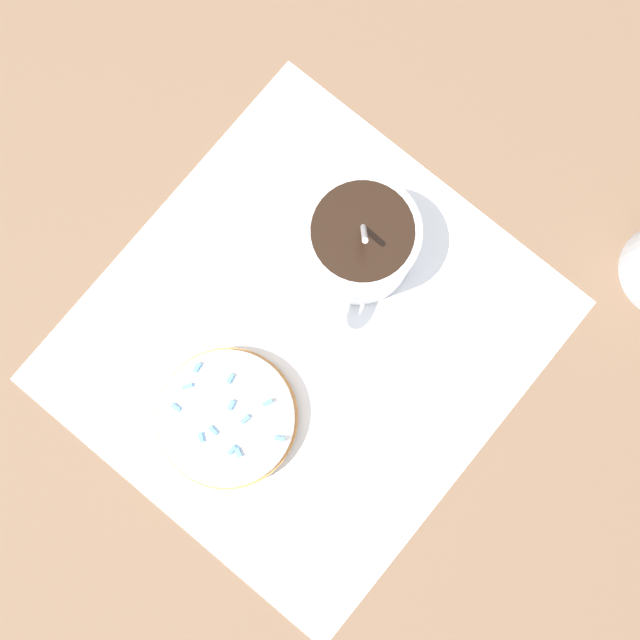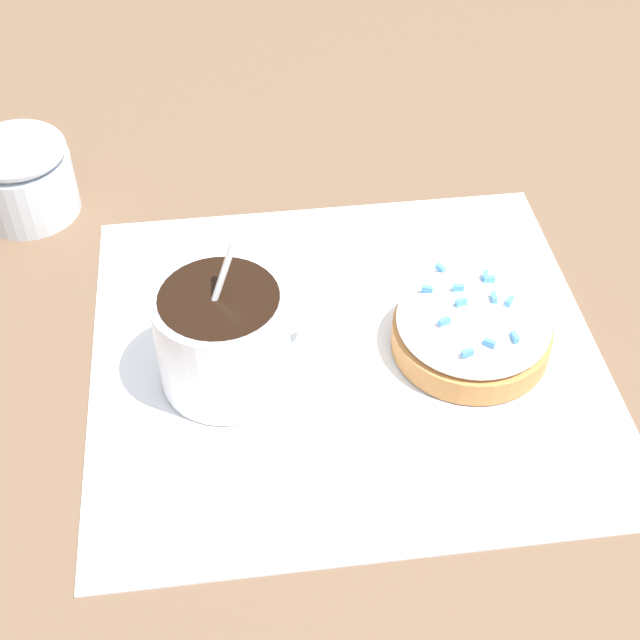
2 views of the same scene
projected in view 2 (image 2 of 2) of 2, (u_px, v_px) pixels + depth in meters
name	position (u px, v px, depth m)	size (l,w,h in m)	color
ground_plane	(346.00, 354.00, 0.58)	(3.00, 3.00, 0.00)	brown
paper_napkin	(346.00, 352.00, 0.57)	(0.33, 0.31, 0.00)	white
coffee_cup	(225.00, 333.00, 0.53)	(0.10, 0.08, 0.10)	white
frosted_pastry	(472.00, 326.00, 0.56)	(0.10, 0.10, 0.04)	#B2753D
sugar_bowl	(22.00, 174.00, 0.66)	(0.07, 0.07, 0.07)	silver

